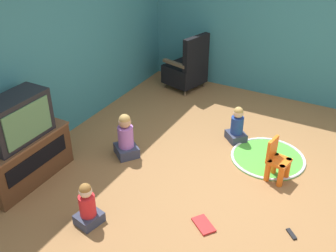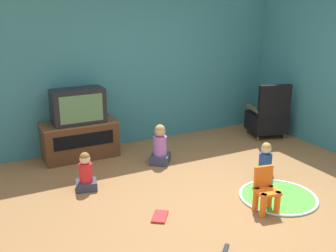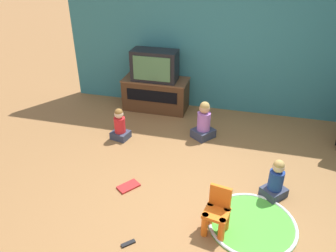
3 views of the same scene
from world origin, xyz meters
The scene contains 13 objects.
ground_plane centered at (0.00, 0.00, 0.00)m, with size 30.00×30.00×0.00m, color olive.
wall_back centered at (-0.21, 2.60, 1.37)m, with size 5.58×0.12×2.74m.
wall_right centered at (2.52, -0.17, 1.37)m, with size 0.12×5.66×2.74m.
tv_cabinet centered at (-1.30, 2.26, 0.30)m, with size 1.17×0.53×0.58m.
television centered at (-1.30, 2.22, 0.85)m, with size 0.79×0.39×0.53m.
black_armchair centered at (2.02, 1.70, 0.37)m, with size 0.74×0.73×1.00m.
yellow_kid_chair centered at (0.17, -0.43, 0.23)m, with size 0.29×0.28×0.54m.
play_mat centered at (0.55, -0.24, 0.01)m, with size 0.98×0.98×0.04m.
child_watching_left centered at (-0.28, 1.46, 0.27)m, with size 0.41×0.42×0.62m.
child_watching_center centered at (0.78, 0.30, 0.23)m, with size 0.35×0.36×0.53m.
child_watching_right centered at (-1.54, 1.09, 0.22)m, with size 0.31×0.28×0.52m.
book centered at (-1.00, 0.00, 0.01)m, with size 0.29×0.31×0.02m.
remote_control centered at (-0.68, -0.85, 0.01)m, with size 0.14×0.14×0.02m.
Camera 1 is at (-3.85, -1.14, 3.02)m, focal length 42.00 mm.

